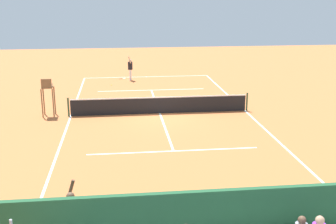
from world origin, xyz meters
TOP-DOWN VIEW (x-y plane):
  - ground_plane at (0.00, 0.00)m, footprint 60.00×60.00m
  - court_line_markings at (0.00, -0.04)m, footprint 10.10×22.20m
  - tennis_net at (0.00, 0.00)m, footprint 10.30×0.10m
  - umpire_chair at (6.20, -0.21)m, footprint 0.67×0.67m
  - courtside_bench at (-1.69, 13.27)m, footprint 1.80×0.40m
  - tennis_player at (1.35, -9.73)m, footprint 0.42×0.55m
  - tennis_racket at (1.86, -10.41)m, footprint 0.58×0.40m
  - tennis_ball_near at (2.83, -7.97)m, footprint 0.07×0.07m
  - line_judge at (3.63, 13.03)m, footprint 0.37×0.53m

SIDE VIEW (x-z plane):
  - ground_plane at x=0.00m, z-range 0.00..0.00m
  - court_line_markings at x=0.00m, z-range 0.00..0.01m
  - tennis_racket at x=1.86m, z-range 0.00..0.03m
  - tennis_ball_near at x=2.83m, z-range 0.00..0.07m
  - tennis_net at x=0.00m, z-range -0.03..1.04m
  - courtside_bench at x=-1.69m, z-range 0.09..1.02m
  - tennis_player at x=1.35m, z-range 0.05..1.98m
  - line_judge at x=3.63m, z-range 0.05..1.98m
  - umpire_chair at x=6.20m, z-range 0.24..2.38m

